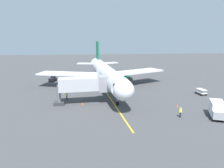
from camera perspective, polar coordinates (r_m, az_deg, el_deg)
The scene contains 12 objects.
ground_plane at distance 55.02m, azimuth -3.41°, elevation -1.23°, with size 220.00×220.00×0.00m, color #424244.
apron_lead_in_line at distance 48.86m, azimuth -1.04°, elevation -2.96°, with size 0.24×40.00×0.01m, color yellow.
airplane at distance 54.12m, azimuth -1.69°, elevation 2.88°, with size 34.68×40.35×11.50m.
jet_bridge at distance 42.51m, azimuth -6.33°, elevation -0.15°, with size 11.50×3.77×5.40m.
ground_crew_marshaller at distance 37.19m, azimuth 17.59°, elevation -7.11°, with size 0.45×0.35×1.71m.
ground_crew_wing_walker at distance 46.21m, azimuth -11.84°, elevation -2.99°, with size 0.47×0.43×1.71m.
ground_crew_loader at distance 61.34m, azimuth -9.50°, elevation 0.89°, with size 0.42×0.47×1.71m.
box_truck_near_nose at distance 39.21m, azimuth 25.99°, elevation -6.03°, with size 3.52×5.00×2.62m.
tug_portside at distance 66.01m, azimuth -15.35°, elevation 1.26°, with size 2.29×2.70×1.50m.
baggage_cart_starboard_side at distance 53.18m, azimuth 22.44°, elevation -1.92°, with size 1.76×2.72×1.27m.
safety_cone_nose_left at distance 42.34m, azimuth -7.83°, elevation -5.12°, with size 0.32×0.32×0.55m, color #F2590F.
safety_cone_nose_right at distance 42.70m, azimuth 16.83°, elevation -5.40°, with size 0.32×0.32×0.55m, color #F2590F.
Camera 1 is at (2.56, 53.42, 12.92)m, focal length 34.69 mm.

